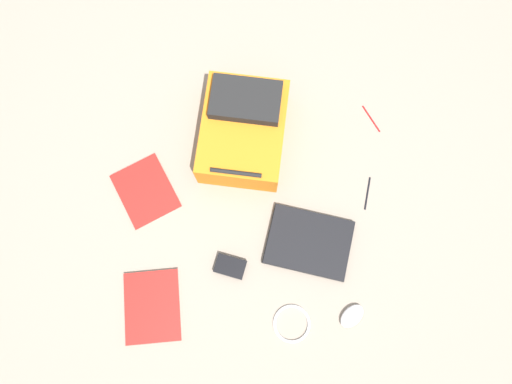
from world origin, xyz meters
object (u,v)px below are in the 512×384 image
Objects in this scene: pen_black at (368,193)px; pen_blue at (371,119)px; book_blue at (152,307)px; computer_mouse at (352,316)px; book_manual at (146,191)px; backpack at (243,130)px; power_brick at (230,267)px; cable_coil at (292,324)px; laptop at (309,242)px.

pen_black is 0.32m from pen_blue.
computer_mouse reaches higher than book_blue.
book_manual is 0.45m from book_blue.
backpack is 0.54m from power_brick.
computer_mouse is 0.48m from pen_black.
power_brick is (0.24, -0.21, 0.01)m from cable_coil.
backpack reaches higher than book_manual.
pen_blue is at bearing -132.74° from power_brick.
power_brick is 0.84× the size of pen_black.
book_blue reaches higher than pen_blue.
power_brick reaches higher than book_blue.
laptop is 0.68m from book_manual.
laptop is 0.32m from computer_mouse.
power_brick is at bearing 17.78° from laptop.
book_manual reaches higher than pen_blue.
pen_blue is (-0.57, -0.62, -0.01)m from power_brick.
laptop is at bearing 40.21° from pen_black.
computer_mouse is at bearing -172.16° from cable_coil.
backpack is at bearing -116.08° from book_blue.
pen_black and pen_blue have the same top height.
backpack is at bearing -24.72° from pen_black.
pen_black is at bearing -151.14° from power_brick.
book_blue is at bearing 63.92° from backpack.
book_manual is 2.76× the size of power_brick.
laptop is at bearing -157.09° from book_blue.
pen_black is (-0.30, -0.51, -0.00)m from cable_coil.
laptop is 2.58× the size of cable_coil.
book_blue is at bearing 96.85° from book_manual.
cable_coil is 1.08× the size of pen_blue.
pen_blue is at bearing -111.94° from cable_coil.
book_blue is 0.75m from computer_mouse.
backpack is at bearing 9.49° from pen_blue.
pen_blue is (-0.03, -0.32, -0.00)m from pen_black.
computer_mouse is 0.91× the size of power_brick.
cable_coil is (-0.19, 0.74, -0.09)m from backpack.
laptop reaches higher than power_brick.
power_brick reaches higher than book_manual.
laptop is (-0.26, 0.43, -0.08)m from backpack.
book_manual is at bearing 31.21° from backpack.
computer_mouse is (-0.42, 0.71, -0.07)m from backpack.
book_manual is at bearing -16.80° from laptop.
pen_blue is (-0.33, -0.83, -0.00)m from cable_coil.
backpack is at bearing -148.79° from book_manual.
computer_mouse is at bearing 82.32° from pen_blue.
computer_mouse reaches higher than cable_coil.
cable_coil is at bearing 104.72° from backpack.
backpack reaches higher than book_blue.
book_blue is at bearing -6.01° from cable_coil.
backpack is at bearing -75.28° from cable_coil.
backpack reaches higher than computer_mouse.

